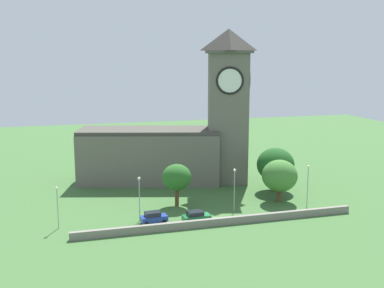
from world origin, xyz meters
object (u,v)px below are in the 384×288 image
Objects in this scene: car_blue at (154,217)px; tree_churchyard at (280,176)px; church at (178,137)px; streetlamp_west_end at (57,200)px; streetlamp_east_mid at (308,179)px; car_green at (196,217)px; tree_riverside_west at (276,165)px; streetlamp_west_mid at (139,192)px; tree_by_tower at (177,177)px; streetlamp_central at (234,183)px.

tree_churchyard reaches higher than car_blue.
tree_churchyard is (23.22, 4.87, 3.68)m from car_blue.
streetlamp_west_end is at bearing -137.73° from church.
tree_churchyard is at bearing 126.36° from streetlamp_east_mid.
streetlamp_east_mid is at bearing 5.85° from car_green.
tree_riverside_west is at bearing 33.27° from car_green.
streetlamp_west_mid is 25.26m from tree_churchyard.
tree_riverside_west is at bearing 23.76° from car_blue.
tree_riverside_west reaches higher than streetlamp_west_end.
streetlamp_west_mid is 28.97m from tree_riverside_west.
streetlamp_east_mid is at bearing -17.75° from tree_by_tower.
streetlamp_east_mid reaches higher than streetlamp_west_end.
tree_churchyard reaches higher than streetlamp_west_end.
tree_churchyard is (16.90, 6.23, 3.70)m from car_green.
streetlamp_west_end is at bearing -163.73° from tree_by_tower.
streetlamp_west_mid is at bearing 178.12° from streetlamp_east_mid.
car_blue is 14.27m from streetlamp_central.
tree_riverside_west is 6.76m from tree_churchyard.
church is at bearing 74.80° from tree_by_tower.
tree_riverside_west is at bearing -37.41° from church.
car_blue is at bearing -126.84° from tree_by_tower.
church is 20.15m from tree_riverside_west.
car_green is at bearing -98.09° from church.
car_blue is 0.51× the size of tree_riverside_west.
tree_riverside_west reaches higher than car_blue.
church is 23.16m from tree_churchyard.
streetlamp_west_mid is at bearing -160.62° from tree_riverside_west.
streetlamp_west_mid reaches higher than streetlamp_west_end.
streetlamp_west_end is 0.86× the size of tree_churchyard.
car_blue is at bearing -41.34° from streetlamp_west_mid.
streetlamp_east_mid is at bearing -85.63° from tree_riverside_west.
church is at bearing 142.59° from tree_riverside_west.
church is at bearing 81.91° from car_green.
streetlamp_central is (15.46, 0.06, 0.14)m from streetlamp_west_mid.
tree_riverside_west is (11.86, 9.55, 0.23)m from streetlamp_central.
car_green is 9.64m from tree_by_tower.
church is at bearing 126.16° from tree_churchyard.
car_blue is 26.59m from streetlamp_east_mid.
car_blue is 10.02m from tree_by_tower.
car_blue is 14.37m from streetlamp_west_end.
streetlamp_west_end is at bearing 171.40° from car_green.
tree_riverside_west reaches higher than streetlamp_east_mid.
tree_by_tower is (7.33, 5.73, 0.31)m from streetlamp_west_mid.
church is 4.89× the size of tree_by_tower.
streetlamp_east_mid is 10.57m from tree_riverside_west.
tree_by_tower is at bearing 172.04° from tree_churchyard.
car_blue is 24.01m from tree_churchyard.
tree_churchyard is (25.05, 3.26, -0.05)m from streetlamp_west_mid.
car_blue is 0.58× the size of streetlamp_central.
streetlamp_central is 10.11m from tree_churchyard.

